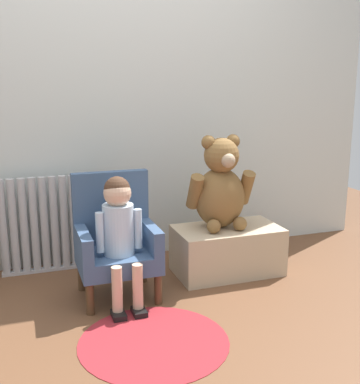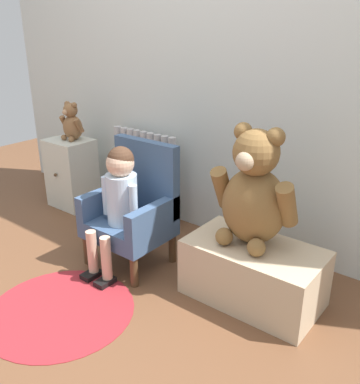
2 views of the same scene
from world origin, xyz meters
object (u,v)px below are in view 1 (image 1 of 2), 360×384
object	(u,v)px
child_figure	(119,223)
low_bench	(227,250)
radiator	(45,225)
large_teddy_bear	(220,187)
child_armchair	(116,240)
floor_rug	(154,341)

from	to	relation	value
child_figure	low_bench	bearing A→B (deg)	14.48
low_bench	child_figure	bearing A→B (deg)	-165.52
child_figure	low_bench	size ratio (longest dim) A/B	1.07
radiator	large_teddy_bear	size ratio (longest dim) A/B	1.06
radiator	low_bench	xyz separation A→B (m)	(1.09, -0.40, -0.16)
child_figure	large_teddy_bear	distance (m)	0.73
child_armchair	floor_rug	distance (m)	0.67
low_bench	large_teddy_bear	distance (m)	0.41
child_armchair	child_figure	xyz separation A→B (m)	(-0.00, -0.11, 0.14)
radiator	floor_rug	size ratio (longest dim) A/B	0.87
low_bench	floor_rug	xyz separation A→B (m)	(-0.68, -0.67, -0.15)
floor_rug	child_armchair	bearing A→B (deg)	95.02
child_armchair	floor_rug	world-z (taller)	child_armchair
child_figure	floor_rug	xyz separation A→B (m)	(0.05, -0.48, -0.45)
child_armchair	floor_rug	xyz separation A→B (m)	(0.05, -0.59, -0.32)
radiator	child_armchair	size ratio (longest dim) A/B	0.89
radiator	low_bench	size ratio (longest dim) A/B	0.94
child_figure	radiator	bearing A→B (deg)	121.22
radiator	large_teddy_bear	bearing A→B (deg)	-19.52
large_teddy_bear	child_armchair	bearing A→B (deg)	-171.19
low_bench	floor_rug	size ratio (longest dim) A/B	0.93
low_bench	large_teddy_bear	xyz separation A→B (m)	(-0.04, 0.03, 0.41)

